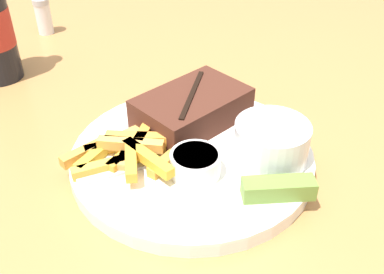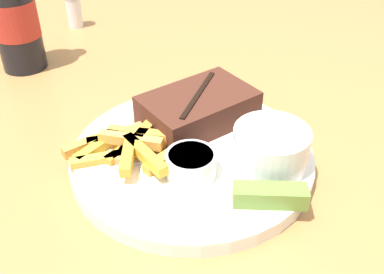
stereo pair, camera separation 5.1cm
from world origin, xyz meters
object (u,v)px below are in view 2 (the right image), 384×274
(pickle_spear, at_px, (270,195))
(knife_utensil, at_px, (182,134))
(coleslaw_cup, at_px, (271,146))
(dinner_plate, at_px, (192,157))
(steak_portion, at_px, (198,108))
(fork_utensil, at_px, (130,163))
(beer_bottle, at_px, (14,16))
(salt_shaker, at_px, (74,10))
(dipping_sauce_cup, at_px, (191,163))

(pickle_spear, relative_size, knife_utensil, 0.44)
(coleslaw_cup, relative_size, knife_utensil, 0.52)
(pickle_spear, bearing_deg, coleslaw_cup, 45.69)
(dinner_plate, bearing_deg, steak_portion, 45.70)
(steak_portion, bearing_deg, pickle_spear, -101.67)
(pickle_spear, height_order, knife_utensil, pickle_spear)
(fork_utensil, relative_size, beer_bottle, 0.55)
(knife_utensil, bearing_deg, fork_utensil, 117.23)
(coleslaw_cup, relative_size, pickle_spear, 1.17)
(fork_utensil, relative_size, knife_utensil, 0.82)
(knife_utensil, xyz_separation_m, beer_bottle, (-0.07, 0.33, 0.06))
(steak_portion, xyz_separation_m, salt_shaker, (0.03, 0.42, -0.00))
(knife_utensil, bearing_deg, beer_bottle, 33.89)
(pickle_spear, bearing_deg, steak_portion, 78.33)
(steak_portion, height_order, dipping_sauce_cup, steak_portion)
(coleslaw_cup, bearing_deg, beer_bottle, 105.37)
(coleslaw_cup, distance_m, knife_utensil, 0.11)
(dipping_sauce_cup, xyz_separation_m, pickle_spear, (0.04, -0.08, -0.00))
(coleslaw_cup, distance_m, dipping_sauce_cup, 0.09)
(pickle_spear, distance_m, knife_utensil, 0.15)
(fork_utensil, xyz_separation_m, knife_utensil, (0.08, 0.01, 0.00))
(knife_utensil, distance_m, beer_bottle, 0.34)
(knife_utensil, relative_size, beer_bottle, 0.67)
(dipping_sauce_cup, height_order, beer_bottle, beer_bottle)
(pickle_spear, bearing_deg, fork_utensil, 120.05)
(coleslaw_cup, bearing_deg, steak_portion, 94.81)
(steak_portion, distance_m, beer_bottle, 0.34)
(pickle_spear, xyz_separation_m, knife_utensil, (-0.00, 0.15, -0.01))
(dinner_plate, xyz_separation_m, pickle_spear, (0.01, -0.11, 0.02))
(dipping_sauce_cup, bearing_deg, knife_utensil, 61.89)
(salt_shaker, bearing_deg, dinner_plate, -98.94)
(knife_utensil, bearing_deg, dipping_sauce_cup, 173.13)
(coleslaw_cup, xyz_separation_m, salt_shaker, (0.02, 0.54, -0.01))
(beer_bottle, bearing_deg, knife_utensil, -77.35)
(fork_utensil, height_order, beer_bottle, beer_bottle)
(dinner_plate, relative_size, dipping_sauce_cup, 5.10)
(knife_utensil, bearing_deg, salt_shaker, 12.73)
(dipping_sauce_cup, relative_size, knife_utensil, 0.34)
(coleslaw_cup, bearing_deg, dipping_sauce_cup, 152.97)
(dinner_plate, bearing_deg, coleslaw_cup, -53.30)
(pickle_spear, distance_m, beer_bottle, 0.48)
(dinner_plate, xyz_separation_m, coleslaw_cup, (0.05, -0.07, 0.03))
(dipping_sauce_cup, xyz_separation_m, knife_utensil, (0.03, 0.06, -0.01))
(beer_bottle, bearing_deg, coleslaw_cup, -74.63)
(dipping_sauce_cup, height_order, knife_utensil, dipping_sauce_cup)
(dinner_plate, distance_m, coleslaw_cup, 0.10)
(dipping_sauce_cup, bearing_deg, coleslaw_cup, -27.03)
(dipping_sauce_cup, xyz_separation_m, beer_bottle, (-0.04, 0.39, 0.05))
(coleslaw_cup, xyz_separation_m, pickle_spear, (-0.04, -0.04, -0.02))
(steak_portion, xyz_separation_m, beer_bottle, (-0.11, 0.32, 0.05))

